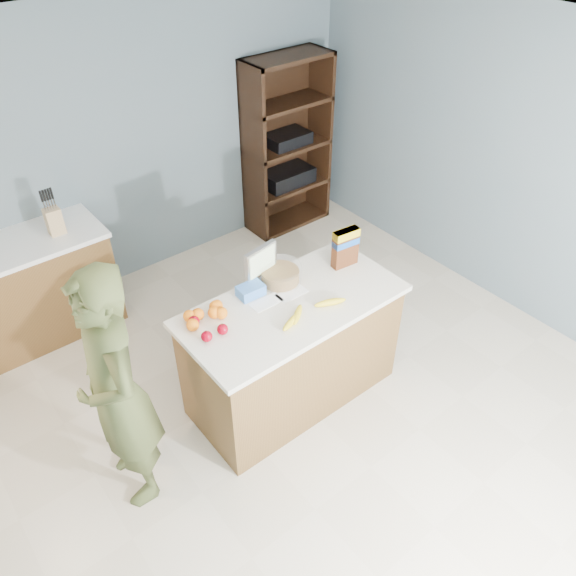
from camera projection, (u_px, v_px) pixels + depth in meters
floor at (317, 416)px, 4.17m from camera, size 4.50×5.00×0.02m
walls at (327, 227)px, 3.14m from camera, size 4.52×5.02×2.51m
counter_peninsula at (292, 354)px, 4.09m from camera, size 1.56×0.76×0.90m
back_cabinet at (36, 288)px, 4.65m from camera, size 1.24×0.62×0.90m
shelving_unit at (284, 148)px, 5.83m from camera, size 0.90×0.40×1.80m
person at (116, 394)px, 3.22m from camera, size 0.45×0.65×1.71m
knife_block at (54, 220)px, 4.40m from camera, size 0.12×0.10×0.31m
envelopes at (279, 298)px, 3.83m from camera, size 0.42×0.14×0.00m
bananas at (313, 310)px, 3.70m from camera, size 0.54×0.19×0.05m
apples at (208, 329)px, 3.54m from camera, size 0.19×0.25×0.07m
oranges at (207, 313)px, 3.65m from camera, size 0.30×0.19×0.08m
blue_carton at (251, 291)px, 3.83m from camera, size 0.18×0.13×0.08m
salad_bowl at (280, 274)px, 3.95m from camera, size 0.30×0.30×0.13m
tv at (261, 262)px, 3.89m from camera, size 0.28×0.12×0.28m
cereal_box at (346, 245)px, 4.03m from camera, size 0.21×0.10×0.30m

